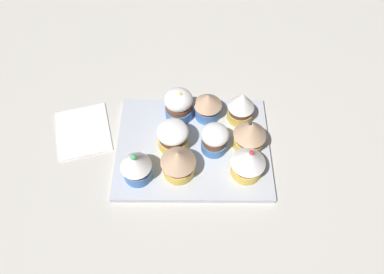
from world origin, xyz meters
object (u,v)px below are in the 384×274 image
at_px(cupcake_0, 135,166).
at_px(napkin, 82,131).
at_px(cupcake_1, 177,162).
at_px(cupcake_4, 213,139).
at_px(cupcake_7, 207,105).
at_px(cupcake_8, 240,106).
at_px(cupcake_5, 249,134).
at_px(cupcake_2, 247,162).
at_px(cupcake_6, 178,105).
at_px(baking_tray, 192,147).
at_px(cupcake_3, 172,134).

height_order(cupcake_0, napkin, cupcake_0).
xyz_separation_m(cupcake_1, cupcake_4, (0.07, 0.05, -0.00)).
distance_m(cupcake_7, cupcake_8, 0.07).
relative_size(cupcake_4, cupcake_7, 0.97).
bearing_deg(napkin, cupcake_5, -6.76).
xyz_separation_m(cupcake_2, cupcake_7, (-0.07, 0.14, -0.00)).
bearing_deg(cupcake_0, napkin, 139.22).
xyz_separation_m(cupcake_5, napkin, (-0.34, 0.04, -0.05)).
bearing_deg(napkin, cupcake_0, -40.78).
bearing_deg(cupcake_8, cupcake_4, -126.62).
xyz_separation_m(cupcake_5, cupcake_6, (-0.14, 0.08, -0.00)).
relative_size(cupcake_5, cupcake_7, 1.20).
distance_m(baking_tray, cupcake_0, 0.13).
bearing_deg(cupcake_1, cupcake_2, 0.25).
bearing_deg(cupcake_1, cupcake_8, 46.18).
relative_size(cupcake_5, cupcake_6, 1.08).
bearing_deg(cupcake_3, cupcake_1, -79.27).
bearing_deg(cupcake_3, cupcake_6, 82.41).
height_order(cupcake_3, cupcake_4, cupcake_4).
height_order(cupcake_0, cupcake_3, cupcake_0).
distance_m(cupcake_0, cupcake_1, 0.08).
distance_m(cupcake_7, napkin, 0.27).
relative_size(cupcake_4, cupcake_6, 0.87).
bearing_deg(baking_tray, cupcake_3, 173.40).
bearing_deg(cupcake_7, napkin, -172.49).
distance_m(cupcake_4, cupcake_5, 0.07).
relative_size(cupcake_6, napkin, 0.59).
relative_size(cupcake_3, cupcake_4, 0.97).
xyz_separation_m(cupcake_5, cupcake_8, (-0.01, 0.07, -0.00)).
height_order(cupcake_4, cupcake_7, cupcake_7).
xyz_separation_m(baking_tray, cupcake_2, (0.10, -0.06, 0.04)).
bearing_deg(cupcake_8, cupcake_1, -133.82).
distance_m(cupcake_2, napkin, 0.35).
relative_size(cupcake_1, cupcake_4, 1.10).
bearing_deg(cupcake_0, cupcake_3, 48.84).
relative_size(baking_tray, cupcake_1, 4.36).
bearing_deg(cupcake_5, cupcake_4, -174.00).
xyz_separation_m(cupcake_0, napkin, (-0.13, 0.11, -0.05)).
xyz_separation_m(baking_tray, cupcake_6, (-0.03, 0.08, 0.04)).
height_order(cupcake_6, cupcake_8, cupcake_8).
height_order(cupcake_1, cupcake_3, cupcake_1).
height_order(cupcake_2, napkin, cupcake_2).
height_order(cupcake_1, cupcake_2, cupcake_2).
relative_size(baking_tray, napkin, 2.44).
relative_size(cupcake_6, cupcake_7, 1.11).
bearing_deg(cupcake_4, baking_tray, 170.87).
height_order(cupcake_3, cupcake_8, cupcake_8).
height_order(cupcake_0, cupcake_1, cupcake_0).
relative_size(cupcake_1, cupcake_8, 0.91).
bearing_deg(cupcake_5, cupcake_0, -161.87).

